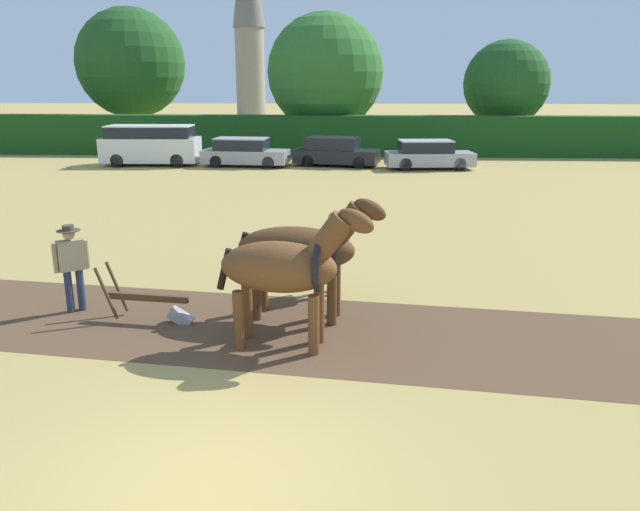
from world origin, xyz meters
The scene contains 16 objects.
ground_plane centered at (0.00, 0.00, 0.00)m, with size 240.00×240.00×0.00m, color #A88E4C.
plowed_furrow_strip centered at (-2.81, 4.83, 0.00)m, with size 21.65×3.42×0.01m, color brown.
hedgerow centered at (0.00, 31.38, 1.16)m, with size 74.86×1.35×2.32m, color #194719.
tree_far_left centered at (-13.36, 36.80, 5.39)m, with size 7.13×7.13×8.97m.
tree_left centered at (-0.29, 34.20, 4.76)m, with size 7.16×7.16×8.34m.
tree_center_left centered at (10.77, 34.20, 4.10)m, with size 5.17×5.17×6.69m.
church_spire centered at (-8.97, 59.17, 10.87)m, with size 3.20×3.20×20.77m.
draft_horse_lead_left centered at (0.45, 3.76, 1.36)m, with size 2.64×1.11×2.44m.
draft_horse_lead_right centered at (0.61, 5.05, 1.32)m, with size 2.84×1.11×2.36m.
plow centered at (-2.06, 4.74, 0.32)m, with size 1.78×0.55×1.13m.
farmer_at_plow centered at (-3.73, 5.18, 0.98)m, with size 0.55×0.44×1.68m.
farmer_beside_team centered at (1.14, 6.50, 1.01)m, with size 0.29×0.68×1.72m.
parked_van centered at (-9.02, 26.47, 1.05)m, with size 5.00×2.24×2.05m.
parked_car_left centered at (-4.09, 26.28, 0.70)m, with size 4.49×2.09×1.44m.
parked_car_center_left centered at (0.59, 26.70, 0.70)m, with size 4.58×2.64×1.47m.
parked_car_center centered at (5.25, 25.76, 0.69)m, with size 4.46×2.15×1.42m.
Camera 1 is at (1.51, -5.76, 4.24)m, focal length 35.00 mm.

